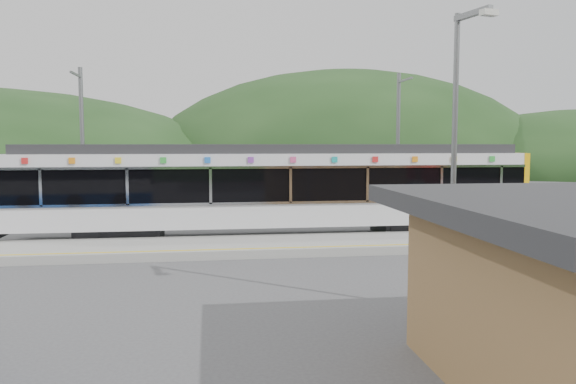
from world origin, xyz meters
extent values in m
plane|color=#4C4C4F|center=(0.00, 0.00, 0.00)|extent=(120.00, 120.00, 0.00)
ellipsoid|color=#1E3D19|center=(16.00, 54.00, 0.00)|extent=(52.00, 39.00, 26.00)
cube|color=#9E9E99|center=(0.00, 3.30, 0.15)|extent=(26.00, 3.20, 0.30)
cube|color=yellow|center=(0.00, 2.00, 0.30)|extent=(26.00, 0.10, 0.01)
cube|color=black|center=(-5.11, 6.00, 0.30)|extent=(3.20, 2.20, 0.56)
cube|color=black|center=(6.89, 6.00, 0.30)|extent=(3.20, 2.20, 0.56)
cube|color=silver|center=(0.89, 6.00, 1.04)|extent=(20.00, 2.90, 0.92)
cube|color=black|center=(0.89, 6.00, 2.23)|extent=(20.00, 2.96, 1.45)
cube|color=silver|center=(0.89, 4.50, 1.55)|extent=(20.00, 0.05, 0.10)
cube|color=silver|center=(0.89, 4.50, 2.90)|extent=(20.00, 0.05, 0.10)
cube|color=silver|center=(0.89, 6.00, 3.17)|extent=(20.00, 2.90, 0.45)
cube|color=#2D2D30|center=(0.89, 6.00, 3.58)|extent=(19.40, 2.50, 0.36)
cube|color=yellow|center=(11.01, 6.00, 1.90)|extent=(0.24, 2.92, 3.00)
cube|color=black|center=(-9.21, 6.00, 1.90)|extent=(0.20, 2.92, 3.00)
cube|color=silver|center=(-7.61, 4.50, 2.23)|extent=(0.10, 0.05, 1.35)
cube|color=silver|center=(-4.61, 4.50, 2.23)|extent=(0.10, 0.05, 1.35)
cube|color=silver|center=(-1.61, 4.50, 2.23)|extent=(0.10, 0.05, 1.35)
cube|color=silver|center=(1.39, 4.50, 2.23)|extent=(0.10, 0.05, 1.35)
cube|color=silver|center=(4.39, 4.50, 2.23)|extent=(0.10, 0.05, 1.35)
cube|color=silver|center=(7.39, 4.50, 2.23)|extent=(0.10, 0.05, 1.35)
cube|color=silver|center=(9.89, 4.50, 2.23)|extent=(0.10, 0.05, 1.35)
cube|color=red|center=(-8.11, 4.51, 3.18)|extent=(0.22, 0.04, 0.22)
cube|color=orange|center=(-6.51, 4.51, 3.18)|extent=(0.22, 0.04, 0.22)
cube|color=yellow|center=(-4.91, 4.51, 3.18)|extent=(0.22, 0.04, 0.22)
cube|color=green|center=(-3.31, 4.51, 3.18)|extent=(0.22, 0.04, 0.22)
cube|color=blue|center=(-1.71, 4.51, 3.18)|extent=(0.22, 0.04, 0.22)
cube|color=purple|center=(-0.11, 4.51, 3.18)|extent=(0.22, 0.04, 0.22)
cube|color=#E54C8C|center=(1.49, 4.51, 3.18)|extent=(0.22, 0.04, 0.22)
cube|color=#19A5A5|center=(3.09, 4.51, 3.18)|extent=(0.22, 0.04, 0.22)
cube|color=red|center=(4.69, 4.51, 3.18)|extent=(0.22, 0.04, 0.22)
cube|color=orange|center=(6.29, 4.51, 3.18)|extent=(0.22, 0.04, 0.22)
cube|color=yellow|center=(7.89, 4.51, 3.18)|extent=(0.22, 0.04, 0.22)
cube|color=green|center=(9.49, 4.51, 3.18)|extent=(0.22, 0.04, 0.22)
cylinder|color=slate|center=(-7.00, 8.60, 3.50)|extent=(0.18, 0.18, 7.00)
cube|color=slate|center=(-7.00, 7.80, 6.60)|extent=(0.08, 1.80, 0.08)
cylinder|color=slate|center=(7.00, 8.60, 3.50)|extent=(0.18, 0.18, 7.00)
cube|color=slate|center=(7.00, 7.80, 6.60)|extent=(0.08, 1.80, 0.08)
cylinder|color=slate|center=(3.72, -4.61, 3.30)|extent=(0.12, 0.12, 6.61)
cube|color=slate|center=(3.72, -5.11, 6.50)|extent=(0.36, 1.10, 0.12)
cube|color=silver|center=(3.72, -5.60, 6.41)|extent=(0.38, 0.25, 0.12)
camera|label=1|loc=(-1.68, -16.41, 3.80)|focal=35.00mm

